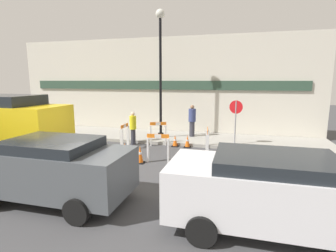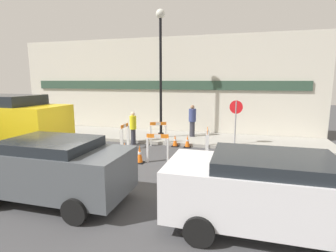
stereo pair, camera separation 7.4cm
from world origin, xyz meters
TOP-DOWN VIEW (x-y plane):
  - ground_plane at (0.00, 0.00)m, footprint 60.00×60.00m
  - sidewalk_slab at (0.00, 5.97)m, footprint 18.00×2.95m
  - storefront_facade at (0.00, 7.52)m, footprint 18.00×0.22m
  - streetlamp_post at (0.75, 5.50)m, footprint 0.44×0.44m
  - stop_sign at (4.48, 4.92)m, footprint 0.59×0.16m
  - barricade_0 at (1.74, 1.85)m, footprint 0.85×0.22m
  - barricade_1 at (3.33, 4.01)m, footprint 0.24×1.01m
  - barricade_2 at (0.97, 4.35)m, footprint 0.77×0.41m
  - barricade_3 at (-0.36, 3.50)m, footprint 0.14×0.78m
  - traffic_cone_0 at (1.11, 1.61)m, footprint 0.30×0.30m
  - traffic_cone_1 at (1.78, 4.40)m, footprint 0.30×0.30m
  - traffic_cone_2 at (2.37, 4.40)m, footprint 0.30×0.30m
  - traffic_cone_3 at (0.22, 2.21)m, footprint 0.30×0.30m
  - traffic_cone_4 at (2.70, 1.93)m, footprint 0.30×0.30m
  - person_worker at (-0.27, 4.25)m, footprint 0.40×0.40m
  - person_pedestrian at (2.27, 6.18)m, footprint 0.47×0.47m
  - parked_car_1 at (0.11, -1.86)m, footprint 3.97×1.94m
  - parked_car_2 at (5.36, -1.86)m, footprint 4.29×2.01m
  - work_van at (-4.15, 0.80)m, footprint 4.83×2.14m

SIDE VIEW (x-z plane):
  - ground_plane at x=0.00m, z-range 0.00..0.00m
  - sidewalk_slab at x=0.00m, z-range 0.00..0.15m
  - traffic_cone_4 at x=2.70m, z-range -0.01..0.52m
  - traffic_cone_1 at x=1.78m, z-range -0.01..0.55m
  - traffic_cone_2 at x=2.37m, z-range -0.01..0.57m
  - traffic_cone_3 at x=0.22m, z-range -0.01..0.59m
  - traffic_cone_0 at x=1.11m, z-range -0.01..0.67m
  - barricade_1 at x=3.33m, z-range 0.06..1.05m
  - barricade_0 at x=1.74m, z-range 0.04..1.14m
  - barricade_3 at x=-0.36m, z-range 0.03..1.15m
  - barricade_2 at x=0.97m, z-range 0.03..1.17m
  - person_worker at x=-0.27m, z-range 0.06..1.65m
  - parked_car_2 at x=5.36m, z-range 0.11..1.72m
  - parked_car_1 at x=0.11m, z-range 0.11..1.73m
  - person_pedestrian at x=2.27m, z-range 0.20..1.86m
  - work_van at x=-4.15m, z-range 0.11..2.62m
  - stop_sign at x=4.48m, z-range 0.50..2.53m
  - storefront_facade at x=0.00m, z-range 0.00..5.50m
  - streetlamp_post at x=0.75m, z-range 0.98..7.28m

